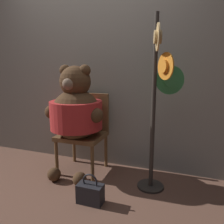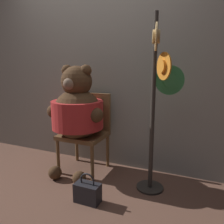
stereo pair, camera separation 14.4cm
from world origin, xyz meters
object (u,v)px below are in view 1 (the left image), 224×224
(teddy_bear, at_px, (76,112))
(handbag_on_ground, at_px, (90,193))
(chair, at_px, (85,129))
(hat_display_rack, at_px, (159,99))

(teddy_bear, bearing_deg, handbag_on_ground, -51.02)
(chair, distance_m, hat_display_rack, 1.03)
(teddy_bear, bearing_deg, chair, 81.20)
(chair, bearing_deg, handbag_on_ground, -60.15)
(chair, bearing_deg, teddy_bear, -98.80)
(hat_display_rack, distance_m, handbag_on_ground, 1.10)
(chair, relative_size, handbag_on_ground, 3.21)
(chair, xyz_separation_m, hat_display_rack, (0.91, -0.21, 0.44))
(chair, relative_size, hat_display_rack, 0.54)
(hat_display_rack, xyz_separation_m, handbag_on_ground, (-0.54, -0.44, -0.85))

